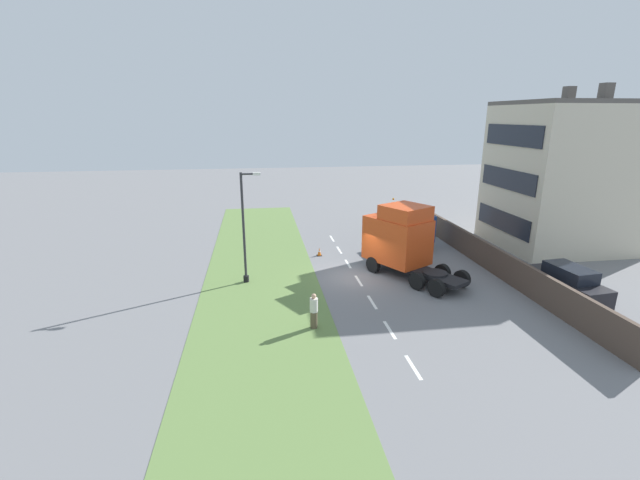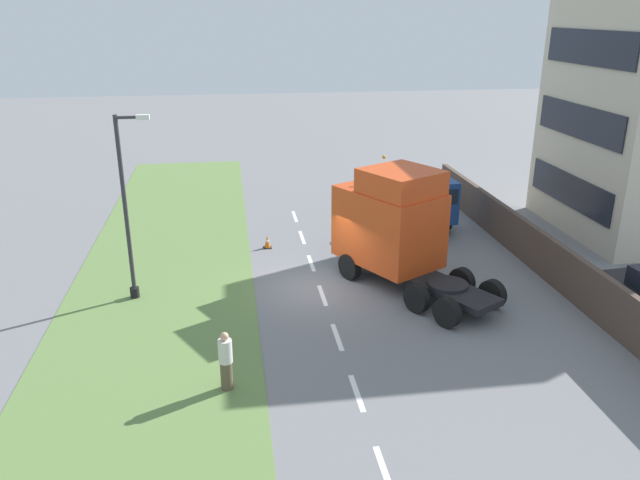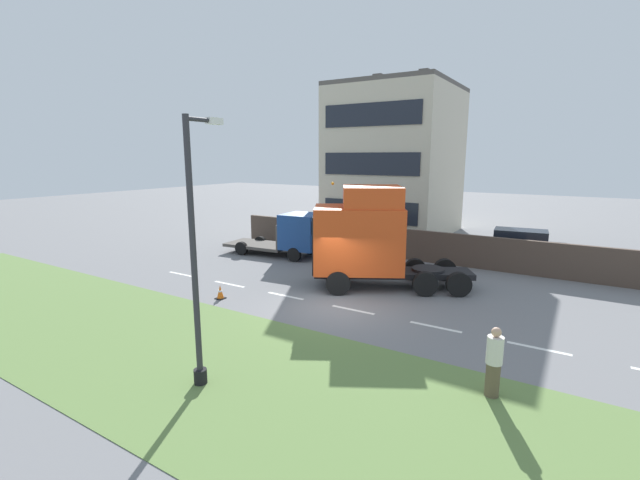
{
  "view_description": "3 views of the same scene",
  "coord_description": "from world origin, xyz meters",
  "px_view_note": "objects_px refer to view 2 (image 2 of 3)",
  "views": [
    {
      "loc": [
        -6.0,
        -24.85,
        9.87
      ],
      "look_at": [
        -2.44,
        -0.78,
        2.77
      ],
      "focal_mm": 24.0,
      "sensor_mm": 36.0,
      "label": 1
    },
    {
      "loc": [
        -3.17,
        -21.6,
        10.01
      ],
      "look_at": [
        -0.33,
        -2.27,
        2.8
      ],
      "focal_mm": 35.0,
      "sensor_mm": 36.0,
      "label": 2
    },
    {
      "loc": [
        -13.92,
        -7.81,
        5.77
      ],
      "look_at": [
        -2.16,
        -0.55,
        3.08
      ],
      "focal_mm": 24.0,
      "sensor_mm": 36.0,
      "label": 3
    }
  ],
  "objects_px": {
    "lamp_post": "(129,218)",
    "pedestrian": "(226,361)",
    "lorry_cab": "(394,226)",
    "flatbed_truck": "(425,201)",
    "traffic_cone_lead": "(267,242)"
  },
  "relations": [
    {
      "from": "lorry_cab",
      "to": "flatbed_truck",
      "type": "height_order",
      "value": "lorry_cab"
    },
    {
      "from": "lamp_post",
      "to": "traffic_cone_lead",
      "type": "bearing_deg",
      "value": 40.84
    },
    {
      "from": "lorry_cab",
      "to": "pedestrian",
      "type": "distance_m",
      "value": 9.36
    },
    {
      "from": "pedestrian",
      "to": "flatbed_truck",
      "type": "bearing_deg",
      "value": 52.61
    },
    {
      "from": "flatbed_truck",
      "to": "traffic_cone_lead",
      "type": "relative_size",
      "value": 10.81
    },
    {
      "from": "lamp_post",
      "to": "pedestrian",
      "type": "distance_m",
      "value": 7.61
    },
    {
      "from": "lamp_post",
      "to": "pedestrian",
      "type": "relative_size",
      "value": 3.78
    },
    {
      "from": "flatbed_truck",
      "to": "lamp_post",
      "type": "distance_m",
      "value": 14.37
    },
    {
      "from": "flatbed_truck",
      "to": "traffic_cone_lead",
      "type": "distance_m",
      "value": 8.01
    },
    {
      "from": "pedestrian",
      "to": "traffic_cone_lead",
      "type": "relative_size",
      "value": 3.07
    },
    {
      "from": "lorry_cab",
      "to": "lamp_post",
      "type": "distance_m",
      "value": 9.77
    },
    {
      "from": "traffic_cone_lead",
      "to": "lorry_cab",
      "type": "bearing_deg",
      "value": -43.25
    },
    {
      "from": "pedestrian",
      "to": "lorry_cab",
      "type": "bearing_deg",
      "value": 45.65
    },
    {
      "from": "lorry_cab",
      "to": "pedestrian",
      "type": "relative_size",
      "value": 3.97
    },
    {
      "from": "lamp_post",
      "to": "pedestrian",
      "type": "height_order",
      "value": "lamp_post"
    }
  ]
}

